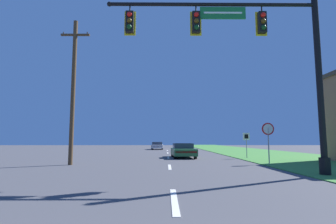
# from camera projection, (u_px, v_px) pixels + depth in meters

# --- Properties ---
(grass_verge_right) EXTENTS (10.00, 110.00, 0.04)m
(grass_verge_right) POSITION_uv_depth(u_px,v_px,m) (258.00, 153.00, 30.27)
(grass_verge_right) COLOR #428438
(grass_verge_right) RESTS_ON ground
(road_center_line) EXTENTS (0.16, 34.80, 0.01)m
(road_center_line) POSITION_uv_depth(u_px,v_px,m) (168.00, 157.00, 22.24)
(road_center_line) COLOR silver
(road_center_line) RESTS_ON ground
(signal_mast) EXTENTS (9.43, 0.47, 8.28)m
(signal_mast) POSITION_uv_depth(u_px,v_px,m) (261.00, 54.00, 11.36)
(signal_mast) COLOR black
(signal_mast) RESTS_ON grass_verge_right
(car_ahead) EXTENTS (2.02, 4.53, 1.19)m
(car_ahead) POSITION_uv_depth(u_px,v_px,m) (183.00, 150.00, 22.20)
(car_ahead) COLOR black
(car_ahead) RESTS_ON ground
(far_car) EXTENTS (1.82, 4.21, 1.19)m
(far_car) POSITION_uv_depth(u_px,v_px,m) (157.00, 146.00, 42.24)
(far_car) COLOR black
(far_car) RESTS_ON ground
(stop_sign) EXTENTS (0.76, 0.07, 2.50)m
(stop_sign) POSITION_uv_depth(u_px,v_px,m) (268.00, 134.00, 16.27)
(stop_sign) COLOR gray
(stop_sign) RESTS_ON grass_verge_right
(route_sign_post) EXTENTS (0.55, 0.06, 2.03)m
(route_sign_post) POSITION_uv_depth(u_px,v_px,m) (246.00, 139.00, 21.44)
(route_sign_post) COLOR gray
(route_sign_post) RESTS_ON grass_verge_right
(utility_pole_near) EXTENTS (1.80, 0.26, 8.95)m
(utility_pole_near) POSITION_uv_depth(u_px,v_px,m) (73.00, 88.00, 16.06)
(utility_pole_near) COLOR #4C3823
(utility_pole_near) RESTS_ON ground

